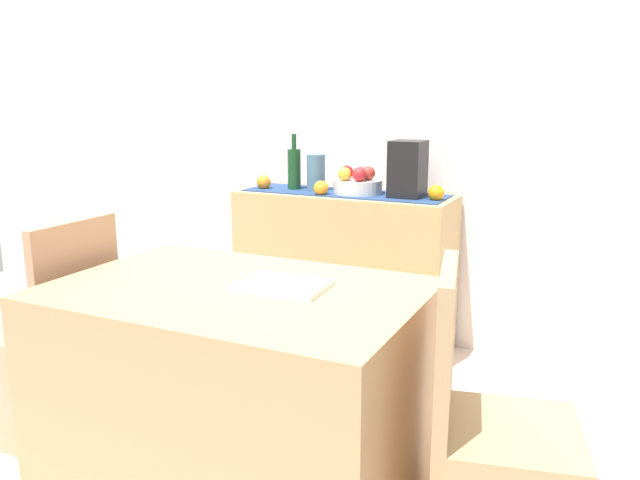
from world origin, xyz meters
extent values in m
cube|color=beige|center=(0.00, 0.00, -0.01)|extent=(6.40, 6.40, 0.02)
cube|color=silver|center=(0.00, 1.18, 1.35)|extent=(6.40, 0.06, 2.70)
cube|color=tan|center=(-0.19, 0.92, 0.42)|extent=(1.15, 0.42, 0.84)
cube|color=navy|center=(-0.19, 0.92, 0.85)|extent=(1.08, 0.32, 0.01)
cylinder|color=silver|center=(-0.12, 0.92, 0.89)|extent=(0.26, 0.26, 0.07)
sphere|color=red|center=(-0.18, 0.93, 0.96)|extent=(0.07, 0.07, 0.07)
sphere|color=red|center=(-0.09, 0.85, 0.96)|extent=(0.07, 0.07, 0.07)
sphere|color=#AE342D|center=(-0.12, 0.96, 0.95)|extent=(0.06, 0.06, 0.06)
sphere|color=#B03129|center=(-0.06, 0.92, 0.96)|extent=(0.07, 0.07, 0.07)
sphere|color=gold|center=(-0.16, 0.85, 0.96)|extent=(0.07, 0.07, 0.07)
cylinder|color=#174120|center=(-0.49, 0.92, 0.96)|extent=(0.07, 0.07, 0.22)
cylinder|color=#174120|center=(-0.49, 0.92, 1.11)|extent=(0.03, 0.03, 0.08)
cube|color=black|center=(0.15, 0.92, 0.99)|extent=(0.16, 0.18, 0.29)
cylinder|color=#466A83|center=(-0.36, 0.92, 0.94)|extent=(0.10, 0.10, 0.20)
sphere|color=orange|center=(-0.65, 0.87, 0.88)|extent=(0.08, 0.08, 0.08)
sphere|color=orange|center=(0.31, 0.89, 0.88)|extent=(0.08, 0.08, 0.08)
sphere|color=orange|center=(-0.27, 0.80, 0.88)|extent=(0.08, 0.08, 0.08)
cube|color=tan|center=(0.02, -0.47, 0.37)|extent=(1.20, 0.81, 0.74)
cube|color=white|center=(0.16, -0.41, 0.75)|extent=(0.29, 0.23, 0.02)
cube|color=tan|center=(-0.86, -0.47, 0.23)|extent=(0.40, 0.40, 0.45)
cube|color=tan|center=(-0.68, -0.47, 0.68)|extent=(0.04, 0.40, 0.45)
cube|color=tan|center=(0.73, -0.50, 0.68)|extent=(0.12, 0.40, 0.45)
camera|label=1|loc=(1.12, -2.14, 1.35)|focal=35.81mm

